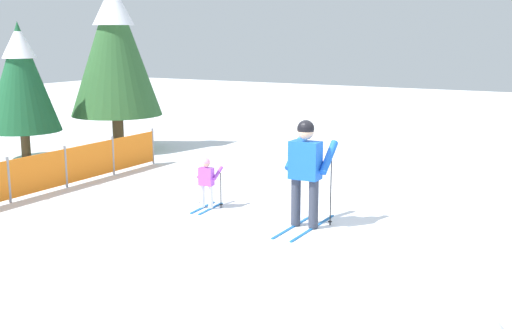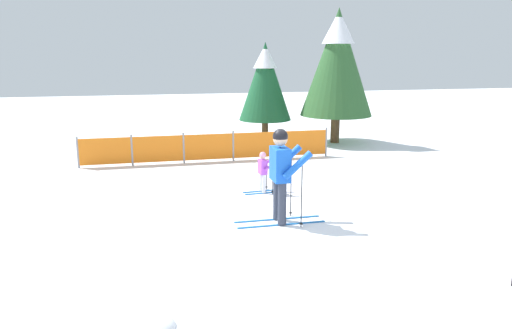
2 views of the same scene
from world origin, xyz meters
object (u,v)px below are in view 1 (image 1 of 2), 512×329
(skier_child, at_px, (207,179))
(conifer_near, at_px, (115,46))
(safety_fence, at_px, (38,173))
(skier_adult, at_px, (306,164))
(conifer_far, at_px, (21,75))

(skier_child, height_order, conifer_near, conifer_near)
(safety_fence, bearing_deg, skier_child, -77.16)
(conifer_near, bearing_deg, skier_adult, -118.12)
(conifer_far, bearing_deg, safety_fence, -127.49)
(skier_child, relative_size, safety_fence, 0.13)
(conifer_far, relative_size, conifer_near, 0.76)
(conifer_near, bearing_deg, conifer_far, 154.21)
(safety_fence, xyz_separation_m, conifer_near, (4.87, 2.18, 2.46))
(skier_child, height_order, conifer_far, conifer_far)
(conifer_far, xyz_separation_m, conifer_near, (2.33, -1.13, 0.71))
(safety_fence, bearing_deg, conifer_far, 52.51)
(conifer_near, bearing_deg, safety_fence, -155.84)
(skier_adult, xyz_separation_m, conifer_far, (1.88, 9.01, 1.11))
(safety_fence, relative_size, conifer_near, 1.59)
(skier_child, bearing_deg, skier_adult, -99.69)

